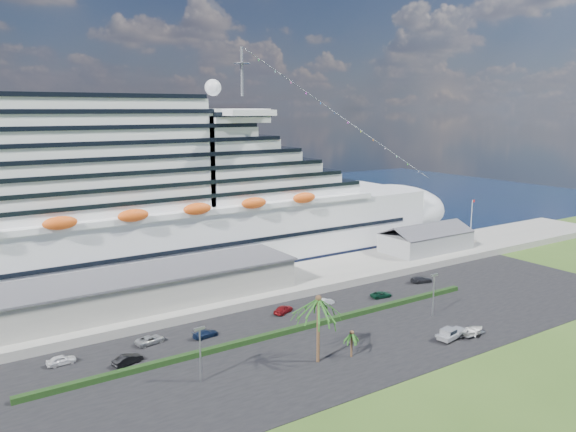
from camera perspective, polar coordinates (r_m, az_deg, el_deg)
ground at (r=93.68m, az=9.63°, el=-13.88°), size 420.00×420.00×0.00m
asphalt_lot at (r=101.26m, az=5.33°, el=-11.79°), size 140.00×38.00×0.12m
wharf at (r=123.51m, az=-3.12°, el=-7.12°), size 240.00×20.00×1.80m
water at (r=204.35m, az=-15.88°, el=-0.58°), size 420.00×160.00×0.02m
cruise_ship at (r=133.08m, az=-16.51°, el=0.76°), size 191.00×38.00×54.00m
terminal_building at (r=112.49m, az=-14.31°, el=-7.06°), size 61.00×15.00×6.30m
port_shed at (r=154.28m, az=13.84°, el=-2.43°), size 24.00×12.31×7.37m
flagpole at (r=166.94m, az=18.14°, el=-0.30°), size 1.08×0.16×12.00m
hedge at (r=100.47m, az=-0.13°, el=-11.61°), size 88.00×1.10×0.90m
lamp_post_left at (r=83.33m, az=-8.92°, el=-13.07°), size 1.60×0.35×8.27m
lamp_post_right at (r=110.40m, az=14.59°, el=-7.24°), size 1.60×0.35×8.27m
palm_tall at (r=87.08m, az=3.11°, el=-9.14°), size 8.82×8.82×11.13m
palm_short at (r=91.17m, az=6.49°, el=-11.99°), size 3.53×3.53×4.56m
parked_car_0 at (r=95.83m, az=-22.04°, el=-13.41°), size 4.41×1.92×1.48m
parked_car_1 at (r=92.64m, az=-15.98°, el=-13.84°), size 5.01×2.88×1.56m
parked_car_2 at (r=99.10m, az=-13.83°, el=-12.12°), size 5.25×3.05×1.38m
parked_car_3 at (r=99.87m, az=-8.39°, el=-11.74°), size 4.73×2.35×1.32m
parked_car_4 at (r=109.65m, az=-0.48°, el=-9.45°), size 5.00×3.60×1.58m
parked_car_5 at (r=114.46m, az=3.81°, el=-8.68°), size 3.84×1.58×1.24m
parked_car_6 at (r=119.94m, az=9.44°, el=-7.88°), size 4.86×2.84×1.27m
parked_car_7 at (r=131.55m, az=13.40°, el=-6.30°), size 5.39×3.35×1.46m
pickup_truck at (r=101.69m, az=16.22°, el=-11.37°), size 6.11×3.07×2.05m
boat_trailer at (r=104.12m, az=18.28°, el=-10.96°), size 5.87×3.80×1.69m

